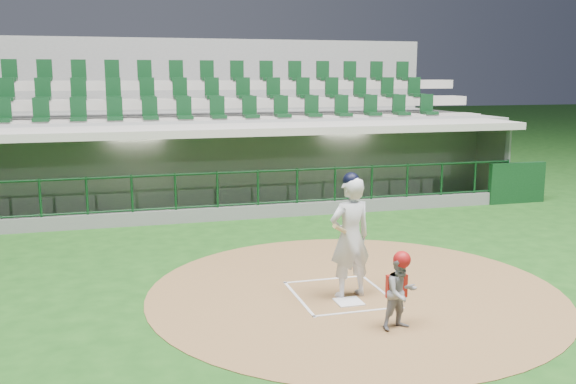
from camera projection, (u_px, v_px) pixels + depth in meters
name	position (u px, v px, depth m)	size (l,w,h in m)	color
ground	(334.00, 290.00, 11.29)	(120.00, 120.00, 0.00)	#174313
dirt_circle	(355.00, 291.00, 11.18)	(7.20, 7.20, 0.01)	brown
home_plate	(349.00, 302.00, 10.63)	(0.43, 0.43, 0.02)	silver
batter_box_chalk	(340.00, 294.00, 11.01)	(1.55, 1.80, 0.01)	white
dugout_structure	(246.00, 172.00, 18.56)	(16.40, 3.70, 3.00)	gray
seating_deck	(224.00, 145.00, 21.37)	(17.00, 6.72, 5.15)	gray
batter	(350.00, 236.00, 10.74)	(0.95, 0.95, 2.14)	silver
catcher	(401.00, 290.00, 9.44)	(0.61, 0.52, 1.19)	gray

